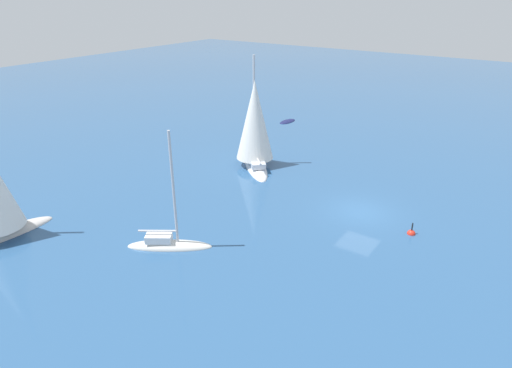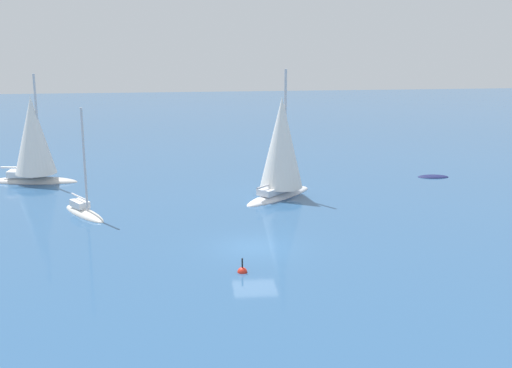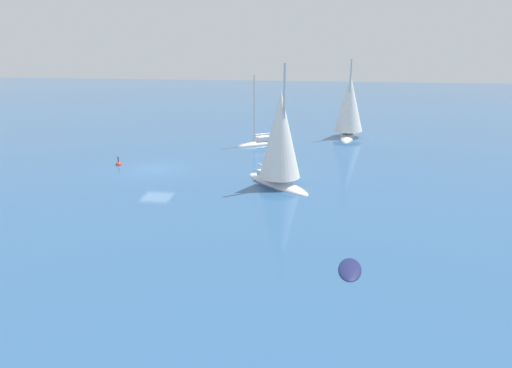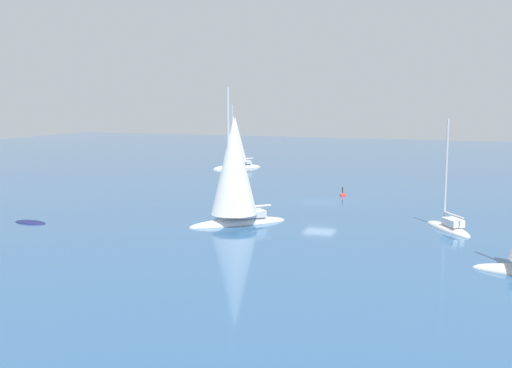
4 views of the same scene
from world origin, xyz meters
TOP-DOWN VIEW (x-y plane):
  - ground_plane at (0.00, 0.00)m, footprint 160.00×160.00m
  - yacht at (-10.86, 3.02)m, footprint 5.98×6.09m
  - ketch at (-7.68, -10.62)m, footprint 4.80×3.74m
  - rib at (-15.43, 16.24)m, footprint 1.34×2.60m
  - channel_buoy at (3.72, -1.02)m, footprint 0.52×0.52m

SIDE VIEW (x-z plane):
  - ground_plane at x=0.00m, z-range 0.00..0.00m
  - rib at x=-15.43m, z-range -0.18..0.18m
  - channel_buoy at x=3.72m, z-range -0.50..0.52m
  - ketch at x=-7.68m, z-range -3.58..3.96m
  - yacht at x=-10.86m, z-range -1.34..8.24m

